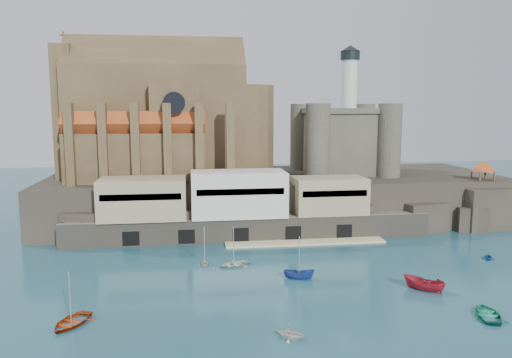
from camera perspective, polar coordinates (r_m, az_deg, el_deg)
The scene contains 15 objects.
ground at distance 77.37m, azimuth 7.34°, elevation -10.83°, with size 300.00×300.00×0.00m, color #1A4757.
promontory at distance 113.41m, azimuth 2.11°, elevation -2.09°, with size 100.00×36.00×10.00m.
quay at distance 95.99m, azimuth -2.11°, elevation -3.28°, with size 70.00×12.00×13.05m.
church at distance 112.54m, azimuth -10.24°, elevation 6.52°, with size 47.00×25.93×30.51m.
castle_keep at distance 117.34m, azimuth 9.87°, elevation 4.73°, with size 21.20×21.20×29.30m.
rock_outcrop at distance 116.24m, azimuth 24.32°, elevation -3.02°, with size 14.50×10.50×8.70m.
pavilion at distance 115.12m, azimuth 24.53°, elevation 1.25°, with size 6.40×6.40×5.40m.
boat_0 at distance 64.36m, azimuth -20.35°, elevation -15.32°, with size 4.31×1.25×6.04m, color #AE350B.
boat_1 at distance 57.61m, azimuth 3.91°, elevation -17.68°, with size 2.93×1.79×3.40m, color beige.
boat_2 at distance 75.56m, azimuth 4.93°, elevation -11.27°, with size 1.73×1.78×4.60m, color navy.
boat_3 at distance 68.81m, azimuth 24.97°, elevation -14.02°, with size 4.24×1.23×5.94m, color #15835C.
boat_4 at distance 81.73m, azimuth -5.88°, elevation -9.76°, with size 2.39×1.46×2.76m, color beige.
boat_5 at distance 74.49m, azimuth 18.59°, elevation -11.97°, with size 2.14×2.20×5.69m, color maroon.
boat_6 at distance 81.09m, azimuth -2.57°, elevation -9.87°, with size 3.70×1.07×5.18m, color silver.
boat_7 at distance 92.96m, azimuth 25.00°, elevation -8.28°, with size 2.39×1.46×2.77m, color #12419E.
Camera 1 is at (-19.46, -70.55, 25.08)m, focal length 35.00 mm.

